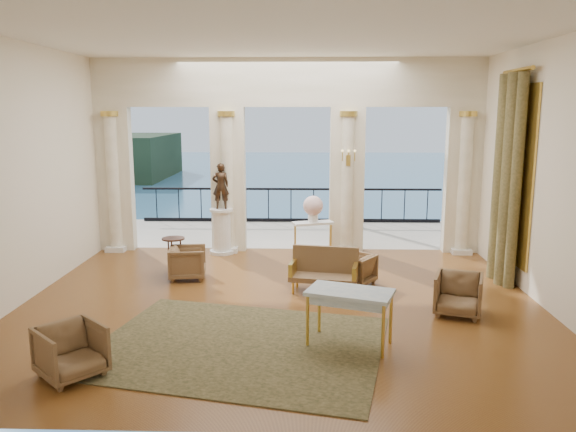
{
  "coord_description": "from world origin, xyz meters",
  "views": [
    {
      "loc": [
        0.4,
        -9.32,
        3.3
      ],
      "look_at": [
        0.11,
        0.6,
        1.45
      ],
      "focal_mm": 35.0,
      "sensor_mm": 36.0,
      "label": 1
    }
  ],
  "objects_px": {
    "armchair_b": "(459,292)",
    "armchair_a": "(71,349)",
    "armchair_d": "(188,261)",
    "game_table": "(350,296)",
    "pedestal": "(222,232)",
    "side_table": "(173,243)",
    "statue": "(221,186)",
    "console_table": "(313,228)",
    "settee": "(324,270)",
    "armchair_c": "(355,268)"
  },
  "relations": [
    {
      "from": "side_table",
      "to": "armchair_c",
      "type": "bearing_deg",
      "value": -9.75
    },
    {
      "from": "armchair_a",
      "to": "armchair_d",
      "type": "bearing_deg",
      "value": 34.93
    },
    {
      "from": "game_table",
      "to": "side_table",
      "type": "height_order",
      "value": "game_table"
    },
    {
      "from": "pedestal",
      "to": "statue",
      "type": "xyz_separation_m",
      "value": [
        0.0,
        0.0,
        1.09
      ]
    },
    {
      "from": "armchair_b",
      "to": "armchair_a",
      "type": "bearing_deg",
      "value": -137.68
    },
    {
      "from": "armchair_d",
      "to": "side_table",
      "type": "distance_m",
      "value": 0.57
    },
    {
      "from": "game_table",
      "to": "pedestal",
      "type": "distance_m",
      "value": 5.82
    },
    {
      "from": "armchair_d",
      "to": "console_table",
      "type": "distance_m",
      "value": 3.0
    },
    {
      "from": "pedestal",
      "to": "settee",
      "type": "bearing_deg",
      "value": -50.06
    },
    {
      "from": "console_table",
      "to": "game_table",
      "type": "bearing_deg",
      "value": -102.18
    },
    {
      "from": "armchair_d",
      "to": "pedestal",
      "type": "relative_size",
      "value": 0.67
    },
    {
      "from": "armchair_d",
      "to": "settee",
      "type": "xyz_separation_m",
      "value": [
        2.7,
        -0.73,
        0.05
      ]
    },
    {
      "from": "console_table",
      "to": "side_table",
      "type": "distance_m",
      "value": 3.14
    },
    {
      "from": "armchair_a",
      "to": "side_table",
      "type": "relative_size",
      "value": 0.99
    },
    {
      "from": "armchair_a",
      "to": "side_table",
      "type": "xyz_separation_m",
      "value": [
        0.24,
        4.6,
        0.27
      ]
    },
    {
      "from": "armchair_a",
      "to": "armchair_d",
      "type": "height_order",
      "value": "armchair_a"
    },
    {
      "from": "settee",
      "to": "armchair_a",
      "type": "bearing_deg",
      "value": -122.96
    },
    {
      "from": "armchair_b",
      "to": "armchair_d",
      "type": "distance_m",
      "value": 5.22
    },
    {
      "from": "armchair_d",
      "to": "statue",
      "type": "bearing_deg",
      "value": -18.38
    },
    {
      "from": "armchair_b",
      "to": "console_table",
      "type": "distance_m",
      "value": 4.21
    },
    {
      "from": "armchair_b",
      "to": "armchair_c",
      "type": "distance_m",
      "value": 2.22
    },
    {
      "from": "pedestal",
      "to": "armchair_b",
      "type": "bearing_deg",
      "value": -41.28
    },
    {
      "from": "pedestal",
      "to": "statue",
      "type": "bearing_deg",
      "value": 0.0
    },
    {
      "from": "armchair_c",
      "to": "pedestal",
      "type": "xyz_separation_m",
      "value": [
        -2.93,
        2.33,
        0.19
      ]
    },
    {
      "from": "armchair_b",
      "to": "game_table",
      "type": "xyz_separation_m",
      "value": [
        -1.89,
        -1.28,
        0.35
      ]
    },
    {
      "from": "statue",
      "to": "console_table",
      "type": "distance_m",
      "value": 2.36
    },
    {
      "from": "armchair_d",
      "to": "game_table",
      "type": "bearing_deg",
      "value": -144.36
    },
    {
      "from": "armchair_c",
      "to": "side_table",
      "type": "xyz_separation_m",
      "value": [
        -3.68,
        0.63,
        0.32
      ]
    },
    {
      "from": "statue",
      "to": "console_table",
      "type": "bearing_deg",
      "value": 160.52
    },
    {
      "from": "settee",
      "to": "game_table",
      "type": "xyz_separation_m",
      "value": [
        0.28,
        -2.45,
        0.32
      ]
    },
    {
      "from": "armchair_d",
      "to": "pedestal",
      "type": "distance_m",
      "value": 2.08
    },
    {
      "from": "game_table",
      "to": "armchair_d",
      "type": "bearing_deg",
      "value": 152.64
    },
    {
      "from": "game_table",
      "to": "pedestal",
      "type": "height_order",
      "value": "pedestal"
    },
    {
      "from": "armchair_d",
      "to": "settee",
      "type": "distance_m",
      "value": 2.8
    },
    {
      "from": "armchair_b",
      "to": "pedestal",
      "type": "relative_size",
      "value": 0.71
    },
    {
      "from": "armchair_a",
      "to": "pedestal",
      "type": "relative_size",
      "value": 0.7
    },
    {
      "from": "game_table",
      "to": "settee",
      "type": "bearing_deg",
      "value": 115.88
    },
    {
      "from": "pedestal",
      "to": "console_table",
      "type": "relative_size",
      "value": 1.11
    },
    {
      "from": "armchair_a",
      "to": "armchair_d",
      "type": "xyz_separation_m",
      "value": [
        0.59,
        4.26,
        -0.01
      ]
    },
    {
      "from": "settee",
      "to": "pedestal",
      "type": "bearing_deg",
      "value": 139.98
    },
    {
      "from": "armchair_b",
      "to": "console_table",
      "type": "height_order",
      "value": "console_table"
    },
    {
      "from": "game_table",
      "to": "side_table",
      "type": "bearing_deg",
      "value": 152.98
    },
    {
      "from": "armchair_b",
      "to": "armchair_c",
      "type": "bearing_deg",
      "value": 152.89
    },
    {
      "from": "armchair_d",
      "to": "statue",
      "type": "distance_m",
      "value": 2.42
    },
    {
      "from": "armchair_b",
      "to": "game_table",
      "type": "height_order",
      "value": "game_table"
    },
    {
      "from": "armchair_c",
      "to": "game_table",
      "type": "bearing_deg",
      "value": 27.77
    },
    {
      "from": "armchair_d",
      "to": "game_table",
      "type": "relative_size",
      "value": 0.54
    },
    {
      "from": "pedestal",
      "to": "side_table",
      "type": "relative_size",
      "value": 1.42
    },
    {
      "from": "armchair_a",
      "to": "side_table",
      "type": "distance_m",
      "value": 4.61
    },
    {
      "from": "armchair_a",
      "to": "game_table",
      "type": "xyz_separation_m",
      "value": [
        3.57,
        1.09,
        0.36
      ]
    }
  ]
}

